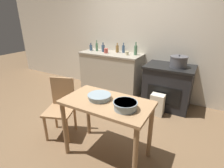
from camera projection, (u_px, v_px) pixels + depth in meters
ground_plane at (101, 125)px, 2.99m from camera, size 14.00×14.00×0.00m
wall_back at (139, 38)px, 3.80m from camera, size 8.00×0.07×2.55m
counter_cabinet at (111, 73)px, 4.08m from camera, size 1.40×0.60×0.96m
stove at (168, 86)px, 3.47m from camera, size 0.91×0.66×0.85m
work_table at (107, 111)px, 2.12m from camera, size 1.07×0.59×0.80m
chair at (61, 106)px, 2.63m from camera, size 0.52×0.52×0.88m
flour_sack at (157, 105)px, 3.22m from camera, size 0.24×0.17×0.41m
stock_pot at (179, 62)px, 3.18m from camera, size 0.31×0.31×0.23m
mixing_bowl_large at (125, 105)px, 1.87m from camera, size 0.27×0.27×0.09m
mixing_bowl_small at (99, 96)px, 2.11m from camera, size 0.28×0.28×0.06m
bottle_far_left at (123, 49)px, 3.89m from camera, size 0.06×0.06×0.22m
bottle_left at (103, 48)px, 4.00m from camera, size 0.07×0.07×0.21m
bottle_mid_left at (91, 48)px, 4.15m from camera, size 0.07×0.07×0.17m
bottle_center_left at (136, 50)px, 3.66m from camera, size 0.07×0.07×0.27m
bottle_center at (117, 49)px, 3.94m from camera, size 0.07×0.07×0.21m
bottle_center_right at (97, 47)px, 4.08m from camera, size 0.06×0.06×0.25m
cup_mid_right at (127, 53)px, 3.68m from camera, size 0.07×0.07×0.08m
cup_right at (106, 51)px, 3.86m from camera, size 0.09×0.09×0.10m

